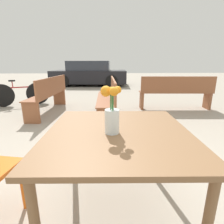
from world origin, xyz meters
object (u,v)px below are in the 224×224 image
Objects in this scene: bench_far at (176,91)px; parked_car at (90,74)px; table_front at (118,142)px; bench_near at (50,93)px; bench_middle at (109,97)px; flower_vase at (112,115)px; bicycle at (21,94)px.

parked_car reaches higher than bench_far.
parked_car is at bearing 95.27° from table_front.
bench_middle is at bearing -20.52° from bench_near.
flower_vase is 3.75m from bench_far.
bench_near is at bearing 113.70° from table_front.
bicycle is (-1.05, 0.78, -0.14)m from bench_near.
flower_vase is 0.22× the size of bicycle.
bench_near is (-1.36, 3.11, -0.17)m from table_front.
bench_far is 4.24m from bicycle.
bench_far is at bearing 60.81° from flower_vase.
bench_far is at bearing 20.25° from bench_middle.
bench_far is 5.91m from parked_car.
flower_vase is 3.43m from bench_near.
parked_car is (1.62, 4.67, 0.28)m from bicycle.
table_front is at bearing -58.18° from bicycle.
bench_middle is at bearing -82.14° from parked_car.
bench_near is at bearing -177.86° from bench_far.
bicycle is (-2.41, 3.89, -0.31)m from table_front.
bicycle is (-2.45, 1.30, -0.14)m from bench_middle.
table_front is 0.26× the size of parked_car.
bench_near is at bearing 159.48° from bench_middle.
flower_vase reaches higher than table_front.
flower_vase reaches higher than bicycle.
table_front is 8.59m from parked_car.
bicycle is (-2.37, 3.92, -0.52)m from flower_vase.
bench_near is 0.98× the size of bench_far.
bench_far is 1.30× the size of bicycle.
bicycle is at bearing 171.00° from bench_far.
bench_near is 1.31m from bicycle.
bench_far is at bearing -9.00° from bicycle.
bicycle is 4.95m from parked_car.
table_front is 3.68m from bench_far.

